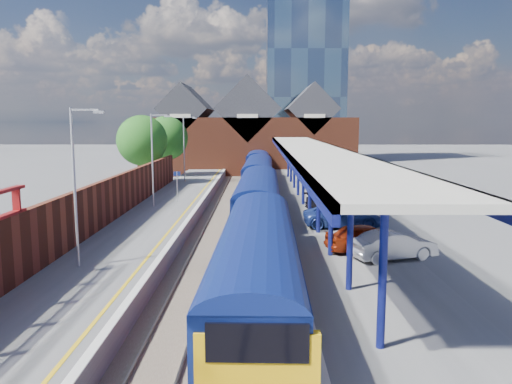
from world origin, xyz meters
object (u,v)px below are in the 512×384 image
(platform_sign, at_px, (177,181))
(parked_car_silver, at_px, (394,245))
(lamp_post_d, at_px, (185,145))
(lamp_post_b, at_px, (77,177))
(parked_car_blue, at_px, (343,216))
(parked_car_red, at_px, (366,237))
(train, at_px, (258,183))
(parked_car_dark, at_px, (338,202))
(lamp_post_c, at_px, (154,154))

(platform_sign, bearing_deg, parked_car_silver, -52.48)
(lamp_post_d, distance_m, parked_car_silver, 34.01)
(lamp_post_b, bearing_deg, parked_car_blue, 33.23)
(lamp_post_d, distance_m, parked_car_red, 32.26)
(parked_car_red, xyz_separation_m, parked_car_blue, (-0.19, 5.78, -0.02))
(train, bearing_deg, lamp_post_d, 127.47)
(lamp_post_b, xyz_separation_m, parked_car_red, (13.25, 2.77, -3.30))
(lamp_post_d, xyz_separation_m, parked_car_silver, (14.21, -30.72, -3.32))
(parked_car_dark, bearing_deg, platform_sign, 65.25)
(lamp_post_b, bearing_deg, parked_car_dark, 46.12)
(parked_car_red, bearing_deg, lamp_post_b, 87.47)
(parked_car_dark, bearing_deg, lamp_post_b, 128.89)
(parked_car_blue, bearing_deg, train, 21.01)
(train, xyz_separation_m, parked_car_red, (5.39, -18.98, -0.43))
(lamp_post_c, distance_m, lamp_post_d, 16.00)
(lamp_post_d, bearing_deg, parked_car_blue, -60.89)
(train, relative_size, lamp_post_d, 9.42)
(train, xyz_separation_m, parked_car_dark, (5.74, -7.61, -0.45))
(lamp_post_c, distance_m, parked_car_blue, 15.39)
(lamp_post_c, height_order, parked_car_dark, lamp_post_c)
(train, height_order, platform_sign, platform_sign)
(lamp_post_c, height_order, parked_car_red, lamp_post_c)
(lamp_post_b, distance_m, lamp_post_d, 32.00)
(parked_car_red, bearing_deg, lamp_post_c, 30.69)
(parked_car_dark, bearing_deg, parked_car_blue, 167.27)
(lamp_post_c, bearing_deg, train, 36.21)
(platform_sign, bearing_deg, parked_car_dark, -17.52)
(lamp_post_b, xyz_separation_m, lamp_post_c, (0.00, 16.00, 0.00))
(parked_car_dark, height_order, parked_car_blue, parked_car_dark)
(parked_car_red, xyz_separation_m, parked_car_dark, (0.35, 11.37, -0.02))
(lamp_post_c, height_order, lamp_post_d, same)
(parked_car_silver, bearing_deg, parked_car_blue, -8.73)
(lamp_post_c, distance_m, parked_car_red, 19.01)
(platform_sign, height_order, parked_car_dark, platform_sign)
(lamp_post_b, distance_m, platform_sign, 18.20)
(platform_sign, relative_size, parked_car_dark, 0.54)
(lamp_post_c, bearing_deg, parked_car_dark, -7.80)
(lamp_post_b, height_order, parked_car_red, lamp_post_b)
(train, height_order, parked_car_silver, train)
(lamp_post_b, distance_m, parked_car_dark, 19.89)
(lamp_post_b, relative_size, lamp_post_d, 1.00)
(parked_car_silver, relative_size, parked_car_dark, 0.87)
(parked_car_red, xyz_separation_m, parked_car_silver, (0.96, -1.50, -0.02))
(train, relative_size, parked_car_red, 16.21)
(train, bearing_deg, parked_car_red, -74.14)
(lamp_post_d, bearing_deg, parked_car_red, -65.62)
(parked_car_silver, height_order, parked_car_dark, parked_car_dark)
(lamp_post_b, relative_size, parked_car_blue, 1.45)
(train, bearing_deg, parked_car_blue, -68.49)
(train, distance_m, parked_car_blue, 14.19)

